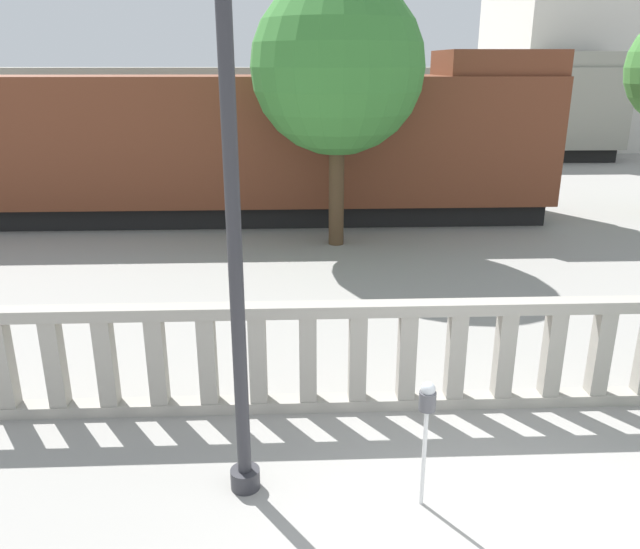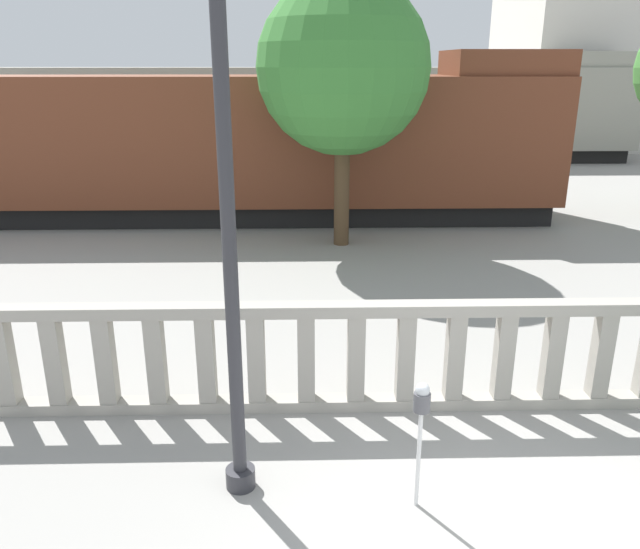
# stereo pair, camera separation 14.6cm
# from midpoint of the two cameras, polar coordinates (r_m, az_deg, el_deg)

# --- Properties ---
(balustrade) EXTENTS (12.84, 0.24, 1.35)m
(balustrade) POSITION_cam_midpoint_polar(r_m,az_deg,el_deg) (7.59, 11.75, -7.21)
(balustrade) COLOR #9E998E
(balustrade) RESTS_ON ground
(lamppost) EXTENTS (0.42, 0.42, 5.89)m
(lamppost) POSITION_cam_midpoint_polar(r_m,az_deg,el_deg) (5.19, -9.29, 16.21)
(lamppost) COLOR #2D2D33
(lamppost) RESTS_ON ground
(parking_meter) EXTENTS (0.15, 0.15, 1.29)m
(parking_meter) POSITION_cam_midpoint_polar(r_m,az_deg,el_deg) (5.77, 9.02, -12.10)
(parking_meter) COLOR silver
(parking_meter) RESTS_ON ground
(train_near) EXTENTS (18.82, 2.77, 4.25)m
(train_near) POSITION_cam_midpoint_polar(r_m,az_deg,el_deg) (16.67, -12.16, 11.41)
(train_near) COLOR black
(train_near) RESTS_ON ground
(train_far) EXTENTS (26.41, 2.66, 4.36)m
(train_far) POSITION_cam_midpoint_polar(r_m,az_deg,el_deg) (26.60, -1.26, 14.55)
(train_far) COLOR black
(train_far) RESTS_ON ground
(building_block) EXTENTS (9.03, 8.04, 11.47)m
(building_block) POSITION_cam_midpoint_polar(r_m,az_deg,el_deg) (35.44, 23.66, 20.25)
(building_block) COLOR beige
(building_block) RESTS_ON ground
(tree_left) EXTENTS (3.67, 3.67, 5.70)m
(tree_left) POSITION_cam_midpoint_polar(r_m,az_deg,el_deg) (13.80, 1.29, 18.38)
(tree_left) COLOR #4C3823
(tree_left) RESTS_ON ground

